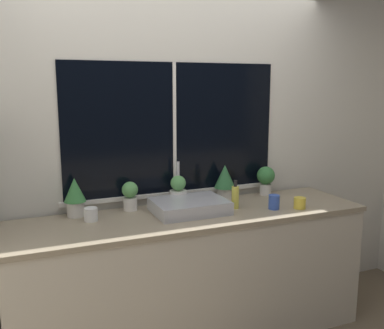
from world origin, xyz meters
The scene contains 13 objects.
wall_back centered at (0.00, 0.71, 1.35)m, with size 8.00×0.09×2.70m.
wall_right centered at (2.20, 1.50, 1.35)m, with size 0.06×7.00×2.70m.
counter centered at (0.00, 0.32, 0.47)m, with size 2.52×0.67×0.93m.
sink centered at (-0.01, 0.36, 0.98)m, with size 0.51×0.43×0.33m.
potted_plant_far_left centered at (-0.76, 0.57, 1.08)m, with size 0.15×0.15×0.27m.
potted_plant_left centered at (-0.38, 0.57, 1.05)m, with size 0.12×0.12×0.21m.
potted_plant_center centered at (-0.01, 0.57, 1.04)m, with size 0.13×0.13×0.22m.
potted_plant_right centered at (0.38, 0.57, 1.09)m, with size 0.16×0.16×0.28m.
potted_plant_far_right centered at (0.75, 0.57, 1.07)m, with size 0.15×0.15×0.24m.
soap_bottle centered at (0.34, 0.32, 1.02)m, with size 0.05×0.05×0.21m.
mug_blue centered at (0.59, 0.20, 0.99)m, with size 0.08×0.08×0.10m.
mug_yellow centered at (0.77, 0.14, 0.98)m, with size 0.09×0.09×0.08m.
mug_white centered at (-0.68, 0.43, 0.98)m, with size 0.09×0.09×0.09m.
Camera 1 is at (-1.11, -2.33, 1.82)m, focal length 40.00 mm.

